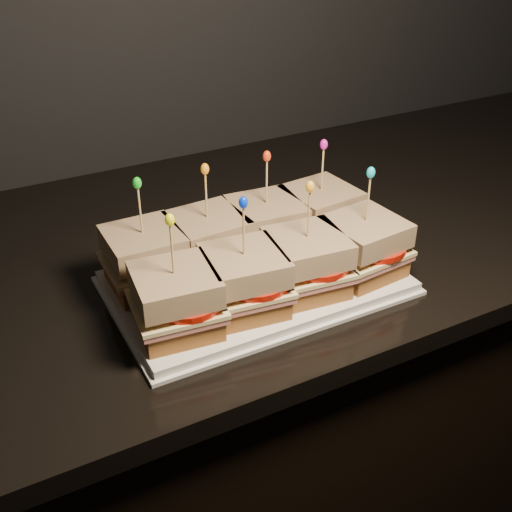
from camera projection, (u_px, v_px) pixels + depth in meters
name	position (u px, v px, depth m)	size (l,w,h in m)	color
cabinet	(307.00, 400.00, 1.40)	(2.52, 0.70, 0.86)	black
granite_slab	(317.00, 220.00, 1.17)	(2.56, 0.74, 0.03)	black
platter	(256.00, 282.00, 0.95)	(0.41, 0.26, 0.02)	white
platter_rim	(256.00, 286.00, 0.95)	(0.42, 0.27, 0.01)	white
sandwich_0_bread_bot	(147.00, 276.00, 0.92)	(0.10, 0.10, 0.03)	#5F3210
sandwich_0_ham	(146.00, 265.00, 0.91)	(0.11, 0.11, 0.01)	#C36561
sandwich_0_cheese	(145.00, 261.00, 0.91)	(0.11, 0.11, 0.01)	#F5DE96
sandwich_0_tomato	(154.00, 256.00, 0.91)	(0.10, 0.10, 0.01)	#B61608
sandwich_0_bread_top	(144.00, 243.00, 0.90)	(0.10, 0.10, 0.03)	#572C0F
sandwich_0_pick	(140.00, 213.00, 0.87)	(0.00, 0.00, 0.09)	tan
sandwich_0_frill	(137.00, 183.00, 0.85)	(0.01, 0.01, 0.02)	#16B11C
sandwich_1_bread_bot	(209.00, 259.00, 0.96)	(0.10, 0.10, 0.03)	#5F3210
sandwich_1_ham	(208.00, 249.00, 0.95)	(0.11, 0.11, 0.01)	#C36561
sandwich_1_cheese	(208.00, 245.00, 0.95)	(0.11, 0.11, 0.01)	#F5DE96
sandwich_1_tomato	(217.00, 240.00, 0.95)	(0.10, 0.10, 0.01)	#B61608
sandwich_1_bread_top	(208.00, 227.00, 0.94)	(0.10, 0.10, 0.03)	#572C0F
sandwich_1_pick	(206.00, 198.00, 0.91)	(0.00, 0.00, 0.09)	tan
sandwich_1_frill	(205.00, 169.00, 0.89)	(0.01, 0.01, 0.02)	orange
sandwich_2_bread_bot	(266.00, 244.00, 1.00)	(0.10, 0.10, 0.03)	#5F3210
sandwich_2_ham	(266.00, 234.00, 0.99)	(0.11, 0.11, 0.01)	#C36561
sandwich_2_cheese	(266.00, 230.00, 0.99)	(0.11, 0.11, 0.01)	#F5DE96
sandwich_2_tomato	(275.00, 225.00, 0.99)	(0.10, 0.10, 0.01)	#B61608
sandwich_2_bread_top	(266.00, 213.00, 0.97)	(0.10, 0.10, 0.03)	#572C0F
sandwich_2_pick	(267.00, 185.00, 0.95)	(0.00, 0.00, 0.09)	tan
sandwich_2_frill	(267.00, 156.00, 0.93)	(0.01, 0.01, 0.02)	red
sandwich_3_bread_bot	(319.00, 230.00, 1.04)	(0.10, 0.10, 0.03)	#5F3210
sandwich_3_ham	(319.00, 220.00, 1.03)	(0.11, 0.11, 0.01)	#C36561
sandwich_3_cheese	(320.00, 216.00, 1.03)	(0.11, 0.11, 0.01)	#F5DE96
sandwich_3_tomato	(328.00, 212.00, 1.03)	(0.10, 0.10, 0.01)	#B61608
sandwich_3_bread_top	(321.00, 200.00, 1.01)	(0.10, 0.10, 0.03)	#572C0F
sandwich_3_pick	(322.00, 172.00, 0.99)	(0.00, 0.00, 0.09)	tan
sandwich_3_frill	(324.00, 144.00, 0.97)	(0.01, 0.01, 0.02)	#C3199A
sandwich_4_bread_bot	(178.00, 319.00, 0.84)	(0.10, 0.10, 0.03)	#5F3210
sandwich_4_ham	(177.00, 308.00, 0.83)	(0.11, 0.11, 0.01)	#C36561
sandwich_4_cheese	(176.00, 304.00, 0.82)	(0.11, 0.11, 0.01)	#F5DE96
sandwich_4_tomato	(186.00, 299.00, 0.82)	(0.10, 0.10, 0.01)	#B61608
sandwich_4_bread_top	(175.00, 285.00, 0.81)	(0.10, 0.10, 0.03)	#572C0F
sandwich_4_pick	(172.00, 252.00, 0.78)	(0.00, 0.00, 0.09)	tan
sandwich_4_frill	(170.00, 220.00, 0.76)	(0.01, 0.01, 0.02)	yellow
sandwich_5_bread_bot	(244.00, 299.00, 0.87)	(0.10, 0.10, 0.03)	#5F3210
sandwich_5_ham	(244.00, 288.00, 0.87)	(0.11, 0.11, 0.01)	#C36561
sandwich_5_cheese	(244.00, 284.00, 0.86)	(0.11, 0.11, 0.01)	#F5DE96
sandwich_5_tomato	(254.00, 279.00, 0.86)	(0.10, 0.10, 0.01)	#B61608
sandwich_5_bread_top	(244.00, 265.00, 0.85)	(0.10, 0.10, 0.03)	#572C0F
sandwich_5_pick	(244.00, 234.00, 0.82)	(0.00, 0.00, 0.09)	tan
sandwich_5_frill	(243.00, 203.00, 0.80)	(0.01, 0.01, 0.02)	#052CE1
sandwich_6_bread_bot	(306.00, 280.00, 0.91)	(0.10, 0.10, 0.03)	#5F3210
sandwich_6_ham	(306.00, 270.00, 0.90)	(0.11, 0.11, 0.01)	#C36561
sandwich_6_cheese	(306.00, 266.00, 0.90)	(0.11, 0.11, 0.01)	#F5DE96
sandwich_6_tomato	(316.00, 261.00, 0.90)	(0.10, 0.10, 0.01)	#B61608
sandwich_6_bread_top	(307.00, 248.00, 0.89)	(0.10, 0.10, 0.03)	#572C0F
sandwich_6_pick	(309.00, 217.00, 0.86)	(0.00, 0.00, 0.09)	tan
sandwich_6_frill	(310.00, 187.00, 0.84)	(0.01, 0.01, 0.02)	gold
sandwich_7_bread_bot	(362.00, 263.00, 0.95)	(0.10, 0.10, 0.03)	#5F3210
sandwich_7_ham	(363.00, 253.00, 0.94)	(0.11, 0.11, 0.01)	#C36561
sandwich_7_cheese	(363.00, 249.00, 0.94)	(0.11, 0.11, 0.01)	#F5DE96
sandwich_7_tomato	(373.00, 244.00, 0.94)	(0.10, 0.10, 0.01)	#B61608
sandwich_7_bread_top	(365.00, 231.00, 0.92)	(0.10, 0.10, 0.03)	#572C0F
sandwich_7_pick	(368.00, 202.00, 0.90)	(0.00, 0.00, 0.09)	tan
sandwich_7_frill	(371.00, 173.00, 0.88)	(0.01, 0.01, 0.02)	#13B1C4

